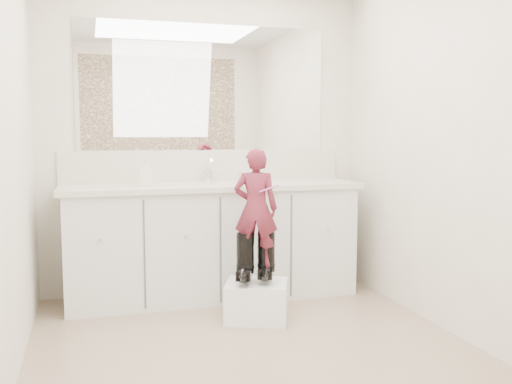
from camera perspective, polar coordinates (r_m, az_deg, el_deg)
name	(u,v)px	position (r m, az deg, el deg)	size (l,w,h in m)	color
floor	(257,354)	(3.44, 0.14, -15.93)	(3.00, 3.00, 0.00)	#836956
wall_back	(205,143)	(4.65, -5.15, 4.93)	(2.60, 2.60, 0.00)	beige
wall_front	(396,161)	(1.81, 13.82, 3.04)	(2.60, 2.60, 0.00)	beige
wall_left	(6,150)	(3.09, -23.71, 3.88)	(3.00, 3.00, 0.00)	beige
wall_right	(457,146)	(3.78, 19.46, 4.35)	(3.00, 3.00, 0.00)	beige
vanity_cabinet	(213,243)	(4.47, -4.36, -5.12)	(2.20, 0.55, 0.85)	silver
countertop	(213,187)	(4.39, -4.36, 0.55)	(2.28, 0.58, 0.04)	beige
backsplash	(205,166)	(4.65, -5.09, 2.64)	(2.28, 0.03, 0.25)	beige
mirror	(205,88)	(4.65, -5.17, 10.35)	(2.00, 0.02, 1.00)	white
dot_panel	(398,12)	(1.85, 14.03, 17.10)	(2.00, 0.01, 1.20)	#472819
faucet	(208,176)	(4.54, -4.81, 1.62)	(0.08, 0.08, 0.10)	silver
cup	(244,177)	(4.44, -1.24, 1.51)	(0.10, 0.10, 0.10)	beige
soap_bottle	(145,172)	(4.30, -11.01, 1.97)	(0.09, 0.09, 0.20)	silver
step_stool	(257,301)	(3.98, 0.06, -10.85)	(0.41, 0.34, 0.26)	white
boot_left	(245,258)	(3.90, -1.09, -6.59)	(0.13, 0.23, 0.34)	black
boot_right	(266,256)	(3.94, 1.03, -6.45)	(0.13, 0.23, 0.34)	black
toddler	(256,208)	(3.86, -0.02, -1.65)	(0.30, 0.20, 0.82)	#AD3552
toothbrush	(269,188)	(3.79, 1.33, 0.36)	(0.01, 0.01, 0.14)	#E559AF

